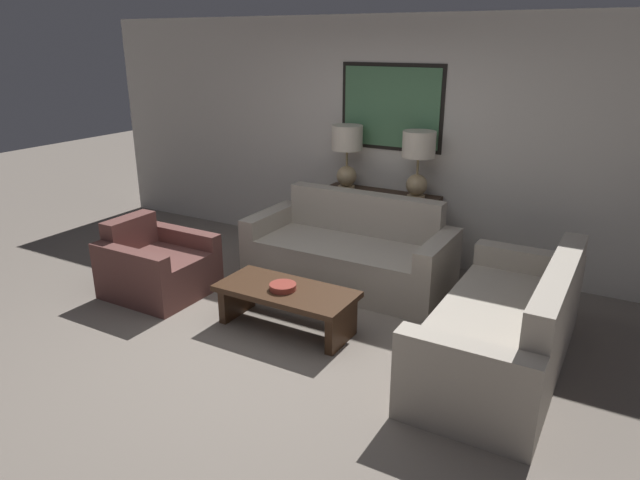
{
  "coord_description": "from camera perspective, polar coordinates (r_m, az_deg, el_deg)",
  "views": [
    {
      "loc": [
        2.45,
        -3.42,
        2.4
      ],
      "look_at": [
        -0.01,
        0.87,
        0.65
      ],
      "focal_mm": 32.0,
      "sensor_mm": 36.0,
      "label": 1
    }
  ],
  "objects": [
    {
      "name": "back_wall",
      "position": [
        6.46,
        7.19,
        9.82
      ],
      "size": [
        8.02,
        0.12,
        2.65
      ],
      "color": "beige",
      "rests_on": "ground_plane"
    },
    {
      "name": "couch_by_side",
      "position": [
        4.6,
        18.09,
        -8.65
      ],
      "size": [
        0.91,
        2.07,
        0.89
      ],
      "color": "#ADA393",
      "rests_on": "ground_plane"
    },
    {
      "name": "table_lamp_right",
      "position": [
        6.08,
        9.8,
        8.25
      ],
      "size": [
        0.35,
        0.35,
        0.71
      ],
      "color": "tan",
      "rests_on": "console_table"
    },
    {
      "name": "decorative_bowl",
      "position": [
        4.87,
        -3.74,
        -4.69
      ],
      "size": [
        0.23,
        0.23,
        0.05
      ],
      "color": "#93382D",
      "rests_on": "coffee_table"
    },
    {
      "name": "couch_by_back_wall",
      "position": [
        5.86,
        3.01,
        -1.49
      ],
      "size": [
        2.07,
        0.91,
        0.89
      ],
      "color": "#ADA393",
      "rests_on": "ground_plane"
    },
    {
      "name": "coffee_table",
      "position": [
        4.94,
        -3.39,
        -5.89
      ],
      "size": [
        1.21,
        0.56,
        0.38
      ],
      "color": "#3D2616",
      "rests_on": "ground_plane"
    },
    {
      "name": "table_lamp_left",
      "position": [
        6.4,
        2.71,
        9.08
      ],
      "size": [
        0.35,
        0.35,
        0.71
      ],
      "color": "tan",
      "rests_on": "console_table"
    },
    {
      "name": "armchair_near_back_wall",
      "position": [
        5.86,
        -15.99,
        -2.64
      ],
      "size": [
        0.91,
        0.85,
        0.73
      ],
      "color": "brown",
      "rests_on": "ground_plane"
    },
    {
      "name": "console_table",
      "position": [
        6.44,
        5.9,
        1.29
      ],
      "size": [
        1.31,
        0.39,
        0.8
      ],
      "color": "#332319",
      "rests_on": "ground_plane"
    },
    {
      "name": "ground_plane",
      "position": [
        4.84,
        -5.15,
        -10.29
      ],
      "size": [
        20.0,
        20.0,
        0.0
      ],
      "primitive_type": "plane",
      "color": "slate"
    }
  ]
}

